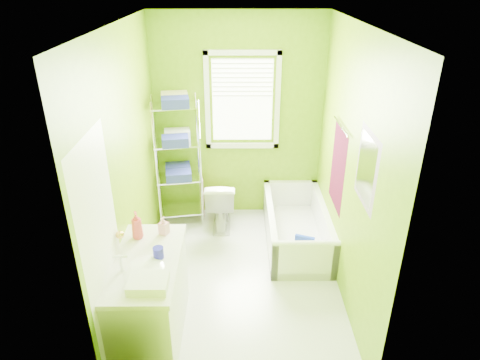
{
  "coord_description": "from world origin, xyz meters",
  "views": [
    {
      "loc": [
        -0.01,
        -3.68,
        3.0
      ],
      "look_at": [
        0.01,
        0.25,
        1.05
      ],
      "focal_mm": 32.0,
      "sensor_mm": 36.0,
      "label": 1
    }
  ],
  "objects_px": {
    "toilet": "(221,203)",
    "wire_shelf_unit": "(179,147)",
    "bathtub": "(296,231)",
    "vanity": "(149,296)"
  },
  "relations": [
    {
      "from": "toilet",
      "to": "wire_shelf_unit",
      "type": "relative_size",
      "value": 0.39
    },
    {
      "from": "bathtub",
      "to": "wire_shelf_unit",
      "type": "distance_m",
      "value": 1.77
    },
    {
      "from": "vanity",
      "to": "bathtub",
      "type": "bearing_deg",
      "value": 44.53
    },
    {
      "from": "bathtub",
      "to": "vanity",
      "type": "bearing_deg",
      "value": -135.47
    },
    {
      "from": "bathtub",
      "to": "wire_shelf_unit",
      "type": "bearing_deg",
      "value": 159.3
    },
    {
      "from": "bathtub",
      "to": "vanity",
      "type": "height_order",
      "value": "vanity"
    },
    {
      "from": "toilet",
      "to": "vanity",
      "type": "xyz_separation_m",
      "value": [
        -0.56,
        -1.85,
        0.11
      ]
    },
    {
      "from": "bathtub",
      "to": "wire_shelf_unit",
      "type": "relative_size",
      "value": 0.9
    },
    {
      "from": "toilet",
      "to": "wire_shelf_unit",
      "type": "distance_m",
      "value": 0.88
    },
    {
      "from": "vanity",
      "to": "wire_shelf_unit",
      "type": "bearing_deg",
      "value": 88.75
    }
  ]
}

